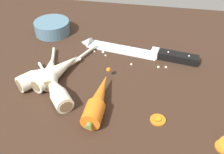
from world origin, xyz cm
name	(u,v)px	position (x,y,z in cm)	size (l,w,h in cm)	color
ground_plane	(113,83)	(0.00, 0.00, -2.00)	(120.00, 90.00, 4.00)	#332116
chefs_knife	(135,51)	(4.17, 12.06, 0.65)	(34.79, 8.98, 4.18)	silver
whole_carrot	(98,99)	(-1.50, -10.95, 2.10)	(4.49, 19.79, 4.20)	orange
parsnip_front	(41,75)	(-17.39, -4.89, 1.98)	(12.87, 15.59, 4.00)	silver
parsnip_mid_left	(58,70)	(-13.84, -2.27, 1.98)	(11.87, 22.25, 4.00)	silver
parsnip_mid_right	(56,90)	(-11.92, -9.42, 1.98)	(14.15, 16.71, 4.00)	silver
parsnip_back	(50,71)	(-15.56, -2.96, 1.98)	(7.11, 17.48, 4.00)	silver
carrot_slice_stray_near	(158,119)	(11.88, -13.00, 0.36)	(3.33, 3.33, 0.70)	orange
prep_bowl	(52,27)	(-22.96, 18.75, 2.15)	(11.00, 11.00, 4.00)	slate
mince_crumbs	(128,55)	(2.55, 9.93, 0.37)	(21.27, 8.83, 0.87)	beige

